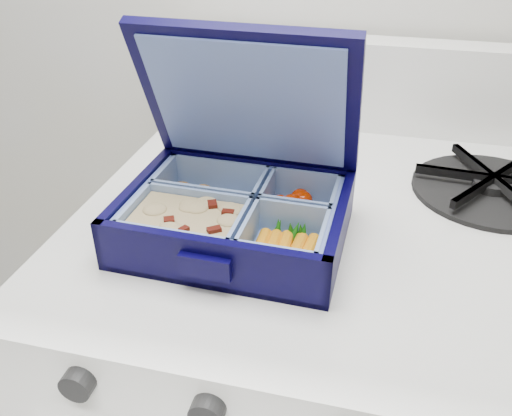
% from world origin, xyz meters
% --- Properties ---
extents(bento_box, '(0.25, 0.20, 0.06)m').
position_xyz_m(bento_box, '(-0.53, 1.58, 0.93)').
color(bento_box, black).
rests_on(bento_box, stove).
extents(burner_grate, '(0.22, 0.22, 0.03)m').
position_xyz_m(burner_grate, '(-0.23, 1.76, 0.92)').
color(burner_grate, black).
rests_on(burner_grate, stove).
extents(burner_grate_rear, '(0.19, 0.19, 0.02)m').
position_xyz_m(burner_grate_rear, '(-0.57, 1.82, 0.92)').
color(burner_grate_rear, black).
rests_on(burner_grate_rear, stove).
extents(fork, '(0.10, 0.15, 0.01)m').
position_xyz_m(fork, '(-0.53, 1.71, 0.91)').
color(fork, silver).
rests_on(fork, stove).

